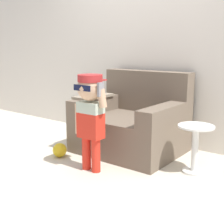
% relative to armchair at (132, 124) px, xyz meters
% --- Properties ---
extents(ground_plane, '(10.00, 10.00, 0.00)m').
position_rel_armchair_xyz_m(ground_plane, '(-0.21, -0.24, -0.32)').
color(ground_plane, beige).
extents(wall_back, '(10.00, 0.05, 2.60)m').
position_rel_armchair_xyz_m(wall_back, '(-0.21, 0.50, 0.98)').
color(wall_back, silver).
rests_on(wall_back, ground_plane).
extents(armchair, '(1.16, 0.94, 0.92)m').
position_rel_armchair_xyz_m(armchair, '(0.00, 0.00, 0.00)').
color(armchair, '#6B5B4C').
rests_on(armchair, ground_plane).
extents(person_child, '(0.39, 0.29, 0.95)m').
position_rel_armchair_xyz_m(person_child, '(0.03, -0.77, 0.31)').
color(person_child, red).
rests_on(person_child, ground_plane).
extents(side_table, '(0.35, 0.35, 0.47)m').
position_rel_armchair_xyz_m(side_table, '(0.87, -0.20, -0.04)').
color(side_table, white).
rests_on(side_table, ground_plane).
extents(toy_ball, '(0.16, 0.16, 0.16)m').
position_rel_armchair_xyz_m(toy_ball, '(-0.50, -0.70, -0.24)').
color(toy_ball, yellow).
rests_on(toy_ball, ground_plane).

